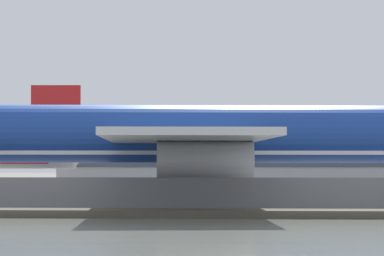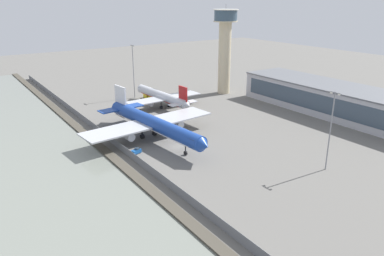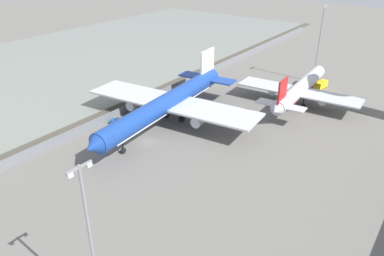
{
  "view_description": "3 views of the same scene",
  "coord_description": "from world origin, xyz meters",
  "px_view_note": "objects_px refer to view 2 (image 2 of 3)",
  "views": [
    {
      "loc": [
        -7.45,
        -78.39,
        3.44
      ],
      "look_at": [
        -11.64,
        -2.21,
        6.41
      ],
      "focal_mm": 85.0,
      "sensor_mm": 36.0,
      "label": 1
    },
    {
      "loc": [
        96.72,
        -59.08,
        46.52
      ],
      "look_at": [
        -1.56,
        7.58,
        4.67
      ],
      "focal_mm": 35.0,
      "sensor_mm": 36.0,
      "label": 2
    },
    {
      "loc": [
        57.42,
        54.66,
        43.03
      ],
      "look_at": [
        -6.95,
        8.02,
        3.23
      ],
      "focal_mm": 35.0,
      "sensor_mm": 36.0,
      "label": 3
    }
  ],
  "objects_px": {
    "apron_light_mast_apron_west": "(133,69)",
    "cargo_jet_blue": "(152,123)",
    "passenger_jet_silver": "(162,97)",
    "baggage_tug": "(136,151)",
    "ops_van": "(147,96)",
    "control_tower": "(225,44)",
    "apron_light_mast_apron_east": "(331,127)"
  },
  "relations": [
    {
      "from": "ops_van",
      "to": "cargo_jet_blue",
      "type": "bearing_deg",
      "value": -25.74
    },
    {
      "from": "ops_van",
      "to": "apron_light_mast_apron_west",
      "type": "relative_size",
      "value": 0.21
    },
    {
      "from": "passenger_jet_silver",
      "to": "ops_van",
      "type": "xyz_separation_m",
      "value": [
        -16.85,
        1.01,
        -3.37
      ]
    },
    {
      "from": "cargo_jet_blue",
      "to": "apron_light_mast_apron_east",
      "type": "height_order",
      "value": "apron_light_mast_apron_east"
    },
    {
      "from": "cargo_jet_blue",
      "to": "passenger_jet_silver",
      "type": "height_order",
      "value": "cargo_jet_blue"
    },
    {
      "from": "cargo_jet_blue",
      "to": "ops_van",
      "type": "distance_m",
      "value": 54.94
    },
    {
      "from": "passenger_jet_silver",
      "to": "baggage_tug",
      "type": "relative_size",
      "value": 11.77
    },
    {
      "from": "passenger_jet_silver",
      "to": "apron_light_mast_apron_east",
      "type": "distance_m",
      "value": 82.28
    },
    {
      "from": "control_tower",
      "to": "apron_light_mast_apron_west",
      "type": "bearing_deg",
      "value": -112.0
    },
    {
      "from": "control_tower",
      "to": "apron_light_mast_apron_east",
      "type": "bearing_deg",
      "value": -20.43
    },
    {
      "from": "cargo_jet_blue",
      "to": "ops_van",
      "type": "height_order",
      "value": "cargo_jet_blue"
    },
    {
      "from": "apron_light_mast_apron_west",
      "to": "cargo_jet_blue",
      "type": "bearing_deg",
      "value": -19.9
    },
    {
      "from": "ops_van",
      "to": "passenger_jet_silver",
      "type": "bearing_deg",
      "value": -3.41
    },
    {
      "from": "passenger_jet_silver",
      "to": "apron_light_mast_apron_west",
      "type": "distance_m",
      "value": 23.85
    },
    {
      "from": "passenger_jet_silver",
      "to": "control_tower",
      "type": "xyz_separation_m",
      "value": [
        -4.86,
        38.56,
        20.12
      ]
    },
    {
      "from": "passenger_jet_silver",
      "to": "apron_light_mast_apron_west",
      "type": "bearing_deg",
      "value": -171.71
    },
    {
      "from": "baggage_tug",
      "to": "apron_light_mast_apron_west",
      "type": "xyz_separation_m",
      "value": [
        -62.85,
        30.01,
        13.18
      ]
    },
    {
      "from": "apron_light_mast_apron_west",
      "to": "ops_van",
      "type": "bearing_deg",
      "value": 40.57
    },
    {
      "from": "passenger_jet_silver",
      "to": "apron_light_mast_apron_east",
      "type": "height_order",
      "value": "apron_light_mast_apron_east"
    },
    {
      "from": "cargo_jet_blue",
      "to": "control_tower",
      "type": "relative_size",
      "value": 1.29
    },
    {
      "from": "control_tower",
      "to": "apron_light_mast_apron_east",
      "type": "relative_size",
      "value": 1.9
    },
    {
      "from": "baggage_tug",
      "to": "apron_light_mast_apron_west",
      "type": "distance_m",
      "value": 70.88
    },
    {
      "from": "apron_light_mast_apron_west",
      "to": "apron_light_mast_apron_east",
      "type": "height_order",
      "value": "apron_light_mast_apron_west"
    },
    {
      "from": "apron_light_mast_apron_west",
      "to": "apron_light_mast_apron_east",
      "type": "bearing_deg",
      "value": 5.25
    },
    {
      "from": "passenger_jet_silver",
      "to": "cargo_jet_blue",
      "type": "bearing_deg",
      "value": -35.04
    },
    {
      "from": "baggage_tug",
      "to": "ops_van",
      "type": "bearing_deg",
      "value": 149.48
    },
    {
      "from": "apron_light_mast_apron_east",
      "to": "passenger_jet_silver",
      "type": "bearing_deg",
      "value": -175.56
    },
    {
      "from": "cargo_jet_blue",
      "to": "baggage_tug",
      "type": "relative_size",
      "value": 15.89
    },
    {
      "from": "control_tower",
      "to": "cargo_jet_blue",
      "type": "bearing_deg",
      "value": -58.66
    },
    {
      "from": "cargo_jet_blue",
      "to": "baggage_tug",
      "type": "distance_m",
      "value": 14.38
    },
    {
      "from": "baggage_tug",
      "to": "apron_light_mast_apron_west",
      "type": "bearing_deg",
      "value": 154.48
    },
    {
      "from": "cargo_jet_blue",
      "to": "control_tower",
      "type": "distance_m",
      "value": 74.31
    }
  ]
}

